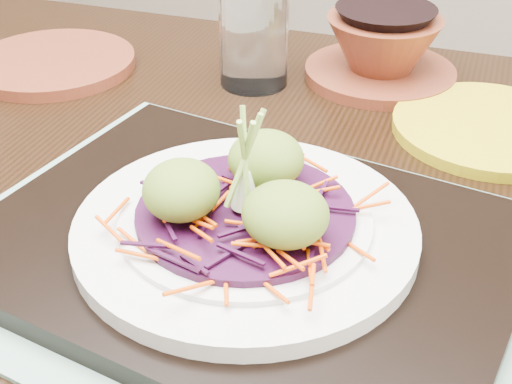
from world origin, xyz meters
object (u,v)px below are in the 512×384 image
at_px(terracotta_bowl_set, 382,52).
at_px(yellow_plate, 490,128).
at_px(dining_table, 229,304).
at_px(water_glass, 254,37).
at_px(white_plate, 246,227).
at_px(terracotta_side_plate, 53,63).
at_px(serving_tray, 246,246).

bearing_deg(terracotta_bowl_set, yellow_plate, -33.02).
height_order(dining_table, terracotta_bowl_set, terracotta_bowl_set).
bearing_deg(water_glass, white_plate, -68.39).
relative_size(terracotta_side_plate, yellow_plate, 1.00).
relative_size(serving_tray, terracotta_bowl_set, 1.95).
bearing_deg(serving_tray, water_glass, 118.09).
height_order(white_plate, terracotta_bowl_set, terracotta_bowl_set).
xyz_separation_m(terracotta_side_plate, water_glass, (0.23, 0.05, 0.05)).
xyz_separation_m(white_plate, water_glass, (-0.12, 0.30, 0.02)).
bearing_deg(yellow_plate, serving_tray, -117.51).
distance_m(serving_tray, yellow_plate, 0.31).
distance_m(terracotta_bowl_set, yellow_plate, 0.16).
relative_size(terracotta_side_plate, water_glass, 1.76).
distance_m(serving_tray, water_glass, 0.32).
xyz_separation_m(dining_table, serving_tray, (0.04, -0.05, 0.12)).
bearing_deg(dining_table, serving_tray, -55.70).
height_order(dining_table, serving_tray, serving_tray).
relative_size(dining_table, terracotta_bowl_set, 6.57).
bearing_deg(yellow_plate, dining_table, -129.60).
height_order(terracotta_side_plate, terracotta_bowl_set, terracotta_bowl_set).
distance_m(dining_table, serving_tray, 0.14).
bearing_deg(serving_tray, yellow_plate, 68.97).
relative_size(serving_tray, terracotta_side_plate, 2.04).
xyz_separation_m(dining_table, white_plate, (0.04, -0.05, 0.13)).
height_order(serving_tray, terracotta_side_plate, serving_tray).
distance_m(serving_tray, white_plate, 0.02).
xyz_separation_m(serving_tray, water_glass, (-0.12, 0.30, 0.04)).
relative_size(dining_table, yellow_plate, 6.87).
relative_size(white_plate, water_glass, 2.34).
height_order(serving_tray, yellow_plate, serving_tray).
bearing_deg(serving_tray, terracotta_bowl_set, 94.82).
bearing_deg(dining_table, white_plate, -55.70).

